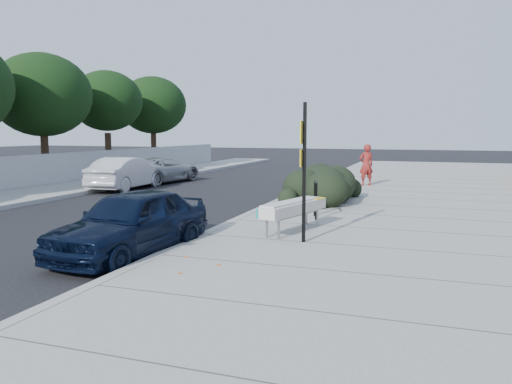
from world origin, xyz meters
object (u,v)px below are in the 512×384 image
bike_rack (316,196)px  suv_silver (161,170)px  sign_post (304,164)px  wagon_silver (127,173)px  bench (294,208)px  pedestrian (366,165)px  sedan_navy (131,222)px

bike_rack → suv_silver: bearing=123.9°
sign_post → wagon_silver: sign_post is taller
bench → bike_rack: bike_rack is taller
wagon_silver → pedestrian: size_ratio=2.37×
sign_post → suv_silver: 15.01m
suv_silver → bike_rack: bearing=147.0°
wagon_silver → sedan_navy: bearing=121.5°
bike_rack → suv_silver: 12.53m
bench → pedestrian: bearing=104.0°
sign_post → wagon_silver: size_ratio=0.70×
bike_rack → sedan_navy: size_ratio=0.25×
sign_post → sedan_navy: 3.75m
bike_rack → bench: bearing=-107.5°
bike_rack → wagon_silver: bearing=136.1°
sign_post → pedestrian: 11.82m
wagon_silver → suv_silver: wagon_silver is taller
sedan_navy → sign_post: bearing=32.6°
bike_rack → suv_silver: suv_silver is taller
sedan_navy → suv_silver: (-6.70, 12.91, -0.06)m
bike_rack → pedestrian: pedestrian is taller
suv_silver → sedan_navy: bearing=125.3°
sedan_navy → pedestrian: pedestrian is taller
pedestrian → suv_silver: bearing=-28.9°
bike_rack → pedestrian: size_ratio=0.56×
bench → bike_rack: bearing=103.9°
wagon_silver → suv_silver: bearing=-91.1°
sedan_navy → bike_rack: bearing=64.4°
bench → sign_post: sign_post is taller
bench → suv_silver: suv_silver is taller
bench → wagon_silver: size_ratio=0.56×
wagon_silver → sign_post: bearing=137.7°
bike_rack → pedestrian: bearing=72.7°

